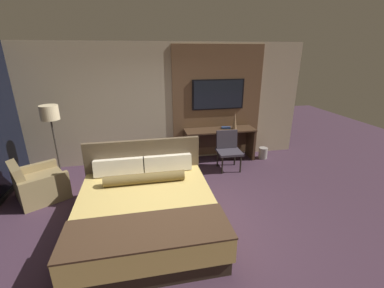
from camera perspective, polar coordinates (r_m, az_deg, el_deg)
ground_plane at (r=4.35m, az=-4.22°, el=-16.72°), size 16.00×16.00×0.00m
wall_back_tv_panel at (r=6.21m, az=-5.94°, el=8.77°), size 7.20×0.09×2.80m
bed at (r=4.08m, az=-10.01°, el=-14.21°), size 2.04×2.18×1.11m
desk at (r=6.41m, az=6.06°, el=1.11°), size 1.72×0.52×0.80m
tv at (r=6.35m, az=5.84°, el=10.89°), size 1.29×0.04×0.73m
desk_chair at (r=5.96m, az=8.03°, el=-0.65°), size 0.55×0.54×0.88m
armchair_by_window at (r=5.58m, az=-30.79°, el=-7.81°), size 1.10×1.11×0.77m
floor_lamp at (r=5.66m, az=-28.91°, el=4.88°), size 0.34×0.34×1.63m
vase_tall at (r=6.33m, az=9.48°, el=5.27°), size 0.11×0.11×0.44m
book at (r=6.39m, az=7.56°, el=3.61°), size 0.25×0.21×0.03m
waste_bin at (r=6.81m, az=15.49°, el=-1.93°), size 0.22×0.22×0.28m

